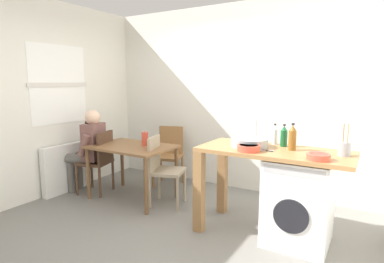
{
  "coord_description": "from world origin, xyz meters",
  "views": [
    {
      "loc": [
        1.81,
        -2.58,
        1.59
      ],
      "look_at": [
        0.01,
        0.45,
        1.03
      ],
      "focal_mm": 29.3,
      "sensor_mm": 36.0,
      "label": 1
    }
  ],
  "objects_px": {
    "chair_person_seat": "(99,159)",
    "chair_spare_by_wall": "(169,152)",
    "utensil_crock": "(345,149)",
    "colander": "(318,156)",
    "chair_opposite": "(162,167)",
    "bottle_clear_small": "(292,138)",
    "seated_person": "(89,147)",
    "washing_machine": "(298,201)",
    "bottle_squat_brown": "(284,136)",
    "bottle_tall_green": "(275,135)",
    "dining_table": "(132,153)",
    "mixing_bowl": "(249,148)",
    "vase": "(145,139)"
  },
  "relations": [
    {
      "from": "chair_person_seat",
      "to": "chair_spare_by_wall",
      "type": "relative_size",
      "value": 1.0
    },
    {
      "from": "utensil_crock",
      "to": "colander",
      "type": "xyz_separation_m",
      "value": [
        -0.18,
        -0.27,
        -0.04
      ]
    },
    {
      "from": "chair_opposite",
      "to": "bottle_clear_small",
      "type": "xyz_separation_m",
      "value": [
        1.63,
        -0.04,
        0.53
      ]
    },
    {
      "from": "bottle_clear_small",
      "to": "utensil_crock",
      "type": "xyz_separation_m",
      "value": [
        0.47,
        -0.01,
        -0.05
      ]
    },
    {
      "from": "seated_person",
      "to": "washing_machine",
      "type": "height_order",
      "value": "seated_person"
    },
    {
      "from": "bottle_squat_brown",
      "to": "utensil_crock",
      "type": "distance_m",
      "value": 0.61
    },
    {
      "from": "bottle_tall_green",
      "to": "dining_table",
      "type": "bearing_deg",
      "value": -174.11
    },
    {
      "from": "mixing_bowl",
      "to": "utensil_crock",
      "type": "distance_m",
      "value": 0.86
    },
    {
      "from": "chair_spare_by_wall",
      "to": "colander",
      "type": "height_order",
      "value": "colander"
    },
    {
      "from": "bottle_squat_brown",
      "to": "vase",
      "type": "xyz_separation_m",
      "value": [
        -1.84,
        -0.02,
        -0.2
      ]
    },
    {
      "from": "chair_person_seat",
      "to": "colander",
      "type": "relative_size",
      "value": 4.5
    },
    {
      "from": "mixing_bowl",
      "to": "vase",
      "type": "height_order",
      "value": "mixing_bowl"
    },
    {
      "from": "mixing_bowl",
      "to": "colander",
      "type": "xyz_separation_m",
      "value": [
        0.65,
        -0.02,
        -0.0
      ]
    },
    {
      "from": "mixing_bowl",
      "to": "vase",
      "type": "distance_m",
      "value": 1.65
    },
    {
      "from": "washing_machine",
      "to": "bottle_tall_green",
      "type": "relative_size",
      "value": 3.81
    },
    {
      "from": "seated_person",
      "to": "mixing_bowl",
      "type": "distance_m",
      "value": 2.48
    },
    {
      "from": "bottle_tall_green",
      "to": "bottle_clear_small",
      "type": "distance_m",
      "value": 0.31
    },
    {
      "from": "chair_spare_by_wall",
      "to": "bottle_clear_small",
      "type": "distance_m",
      "value": 2.24
    },
    {
      "from": "chair_person_seat",
      "to": "bottle_tall_green",
      "type": "relative_size",
      "value": 3.99
    },
    {
      "from": "chair_person_seat",
      "to": "vase",
      "type": "xyz_separation_m",
      "value": [
        0.7,
        0.18,
        0.32
      ]
    },
    {
      "from": "chair_spare_by_wall",
      "to": "mixing_bowl",
      "type": "height_order",
      "value": "mixing_bowl"
    },
    {
      "from": "bottle_clear_small",
      "to": "mixing_bowl",
      "type": "distance_m",
      "value": 0.45
    },
    {
      "from": "dining_table",
      "to": "seated_person",
      "type": "height_order",
      "value": "seated_person"
    },
    {
      "from": "chair_opposite",
      "to": "utensil_crock",
      "type": "distance_m",
      "value": 2.16
    },
    {
      "from": "dining_table",
      "to": "bottle_squat_brown",
      "type": "bearing_deg",
      "value": 3.47
    },
    {
      "from": "bottle_clear_small",
      "to": "vase",
      "type": "height_order",
      "value": "bottle_clear_small"
    },
    {
      "from": "bottle_tall_green",
      "to": "vase",
      "type": "distance_m",
      "value": 1.74
    },
    {
      "from": "dining_table",
      "to": "bottle_squat_brown",
      "type": "xyz_separation_m",
      "value": [
        1.99,
        0.12,
        0.38
      ]
    },
    {
      "from": "utensil_crock",
      "to": "bottle_tall_green",
      "type": "bearing_deg",
      "value": 162.61
    },
    {
      "from": "chair_spare_by_wall",
      "to": "colander",
      "type": "relative_size",
      "value": 4.5
    },
    {
      "from": "chair_spare_by_wall",
      "to": "chair_person_seat",
      "type": "bearing_deg",
      "value": 36.39
    },
    {
      "from": "bottle_tall_green",
      "to": "bottle_squat_brown",
      "type": "bearing_deg",
      "value": -31.98
    },
    {
      "from": "chair_opposite",
      "to": "bottle_clear_small",
      "type": "height_order",
      "value": "bottle_clear_small"
    },
    {
      "from": "dining_table",
      "to": "chair_opposite",
      "type": "xyz_separation_m",
      "value": [
        0.48,
        0.03,
        -0.14
      ]
    },
    {
      "from": "chair_spare_by_wall",
      "to": "washing_machine",
      "type": "height_order",
      "value": "chair_spare_by_wall"
    },
    {
      "from": "mixing_bowl",
      "to": "washing_machine",
      "type": "bearing_deg",
      "value": 23.35
    },
    {
      "from": "dining_table",
      "to": "washing_machine",
      "type": "distance_m",
      "value": 2.23
    },
    {
      "from": "dining_table",
      "to": "bottle_squat_brown",
      "type": "distance_m",
      "value": 2.03
    },
    {
      "from": "chair_opposite",
      "to": "mixing_bowl",
      "type": "distance_m",
      "value": 1.39
    },
    {
      "from": "chair_spare_by_wall",
      "to": "vase",
      "type": "xyz_separation_m",
      "value": [
        0.07,
        -0.67,
        0.32
      ]
    },
    {
      "from": "bottle_squat_brown",
      "to": "chair_spare_by_wall",
      "type": "bearing_deg",
      "value": 161.25
    },
    {
      "from": "chair_person_seat",
      "to": "chair_opposite",
      "type": "xyz_separation_m",
      "value": [
        1.03,
        0.11,
        0.0
      ]
    },
    {
      "from": "washing_machine",
      "to": "colander",
      "type": "distance_m",
      "value": 0.59
    },
    {
      "from": "washing_machine",
      "to": "bottle_squat_brown",
      "type": "bearing_deg",
      "value": 137.85
    },
    {
      "from": "dining_table",
      "to": "bottle_clear_small",
      "type": "bearing_deg",
      "value": -0.37
    },
    {
      "from": "dining_table",
      "to": "mixing_bowl",
      "type": "height_order",
      "value": "mixing_bowl"
    },
    {
      "from": "chair_person_seat",
      "to": "chair_spare_by_wall",
      "type": "height_order",
      "value": "same"
    },
    {
      "from": "chair_opposite",
      "to": "bottle_tall_green",
      "type": "distance_m",
      "value": 1.5
    },
    {
      "from": "chair_person_seat",
      "to": "colander",
      "type": "bearing_deg",
      "value": -109.57
    },
    {
      "from": "seated_person",
      "to": "mixing_bowl",
      "type": "height_order",
      "value": "seated_person"
    }
  ]
}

